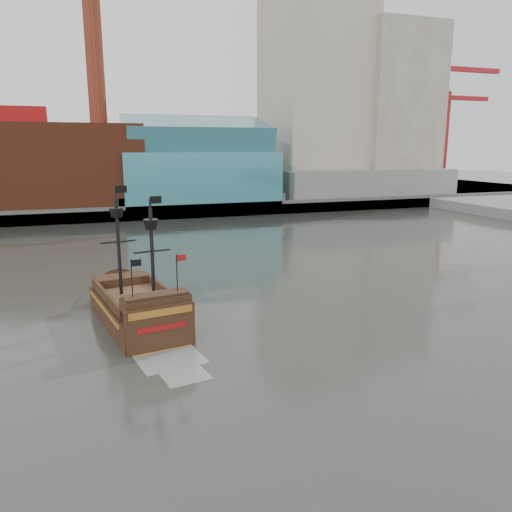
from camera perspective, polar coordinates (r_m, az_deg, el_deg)
name	(u,v)px	position (r m, az deg, el deg)	size (l,w,h in m)	color
ground	(291,348)	(33.71, 4.00, -10.41)	(400.00, 400.00, 0.00)	#292B26
promenade_far	(136,199)	(121.68, -13.59, 6.40)	(220.00, 60.00, 2.00)	slate
seawall	(154,213)	(92.54, -11.61, 4.87)	(220.00, 1.00, 2.60)	#4C4C49
skyline	(159,92)	(114.96, -11.08, 17.95)	(149.00, 45.00, 62.00)	brown
crane_a	(444,123)	(143.33, 20.66, 14.08)	(22.50, 4.00, 32.25)	slate
crane_b	(446,137)	(157.05, 20.93, 12.55)	(19.10, 4.00, 26.25)	slate
pirate_ship	(138,312)	(38.40, -13.33, -6.24)	(6.65, 15.20, 11.00)	black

